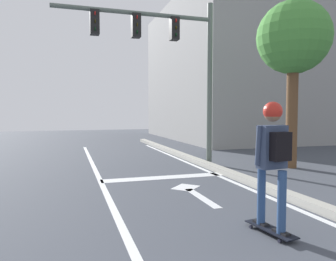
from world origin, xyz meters
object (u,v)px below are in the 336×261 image
(roadside_tree, at_px, (293,40))
(traffic_signal_mast, at_px, (166,47))
(skater, at_px, (273,149))
(skateboard, at_px, (271,229))

(roadside_tree, bearing_deg, traffic_signal_mast, 159.78)
(skater, relative_size, roadside_tree, 0.35)
(skateboard, xyz_separation_m, roadside_tree, (3.56, 4.14, 3.54))
(traffic_signal_mast, bearing_deg, skateboard, -92.15)
(skateboard, bearing_deg, skater, -82.54)
(roadside_tree, bearing_deg, skater, -130.60)
(skateboard, relative_size, roadside_tree, 0.17)
(skateboard, xyz_separation_m, traffic_signal_mast, (0.20, 5.37, 3.38))
(skater, height_order, roadside_tree, roadside_tree)
(traffic_signal_mast, xyz_separation_m, roadside_tree, (3.36, -1.24, 0.17))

